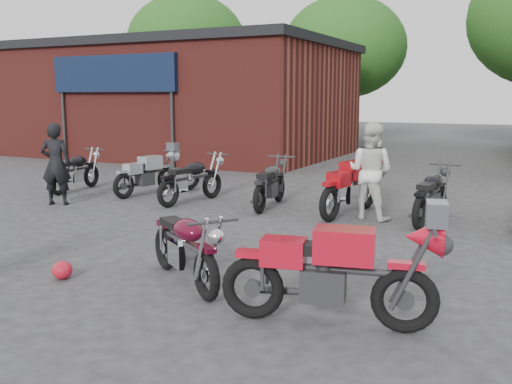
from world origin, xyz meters
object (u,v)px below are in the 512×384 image
at_px(sportbike, 331,268).
at_px(row_bike_2, 192,177).
at_px(row_bike_4, 351,183).
at_px(row_bike_5, 432,192).
at_px(person_light, 370,171).
at_px(helmet, 62,270).
at_px(row_bike_0, 76,169).
at_px(vintage_motorcycle, 185,242).
at_px(person_dark, 56,164).
at_px(row_bike_1, 147,172).
at_px(row_bike_3, 270,181).

bearing_deg(sportbike, row_bike_2, 121.52).
bearing_deg(row_bike_4, row_bike_5, -79.72).
distance_m(sportbike, person_light, 5.23).
relative_size(helmet, row_bike_2, 0.13).
bearing_deg(row_bike_0, vintage_motorcycle, -135.15).
bearing_deg(helmet, row_bike_4, 69.34).
bearing_deg(row_bike_2, row_bike_0, 99.02).
height_order(helmet, person_light, person_light).
distance_m(person_dark, row_bike_2, 2.85).
xyz_separation_m(vintage_motorcycle, sportbike, (1.99, -0.42, 0.07)).
height_order(row_bike_1, row_bike_4, row_bike_4).
height_order(row_bike_0, row_bike_1, row_bike_1).
bearing_deg(helmet, person_light, 64.55).
relative_size(person_light, row_bike_0, 0.99).
relative_size(vintage_motorcycle, helmet, 7.28).
bearing_deg(row_bike_5, row_bike_2, 98.84).
bearing_deg(row_bike_5, sportbike, -175.16).
distance_m(vintage_motorcycle, person_dark, 6.19).
xyz_separation_m(row_bike_4, row_bike_5, (1.51, 0.01, -0.07)).
xyz_separation_m(row_bike_0, row_bike_4, (6.79, 0.22, 0.09)).
relative_size(helmet, row_bike_3, 0.13).
bearing_deg(vintage_motorcycle, row_bike_2, 156.66).
bearing_deg(row_bike_3, row_bike_5, -97.63).
height_order(helmet, row_bike_4, row_bike_4).
bearing_deg(row_bike_4, row_bike_2, 104.37).
xyz_separation_m(sportbike, row_bike_5, (0.06, 5.35, -0.05)).
bearing_deg(row_bike_0, row_bike_1, -88.50).
height_order(sportbike, person_light, person_light).
height_order(person_light, row_bike_1, person_light).
bearing_deg(vintage_motorcycle, row_bike_1, 165.80).
distance_m(row_bike_1, row_bike_2, 1.52).
bearing_deg(sportbike, person_light, 88.79).
xyz_separation_m(vintage_motorcycle, row_bike_5, (2.05, 4.93, 0.01)).
distance_m(helmet, row_bike_0, 7.05).
xyz_separation_m(row_bike_0, row_bike_2, (3.35, -0.05, 0.02)).
relative_size(vintage_motorcycle, row_bike_5, 0.97).
height_order(vintage_motorcycle, person_dark, person_dark).
relative_size(sportbike, row_bike_2, 1.10).
bearing_deg(row_bike_0, row_bike_5, -96.56).
bearing_deg(person_light, row_bike_3, 3.93).
bearing_deg(row_bike_4, sportbike, -155.06).
relative_size(sportbike, row_bike_3, 1.11).
bearing_deg(helmet, row_bike_5, 56.85).
bearing_deg(helmet, person_dark, 135.95).
height_order(row_bike_3, row_bike_5, row_bike_5).
bearing_deg(row_bike_5, row_bike_4, 96.00).
xyz_separation_m(person_light, row_bike_2, (-3.87, -0.06, -0.35)).
relative_size(person_light, row_bike_2, 0.95).
bearing_deg(row_bike_5, row_bike_1, 94.73).
distance_m(person_light, row_bike_4, 0.56).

